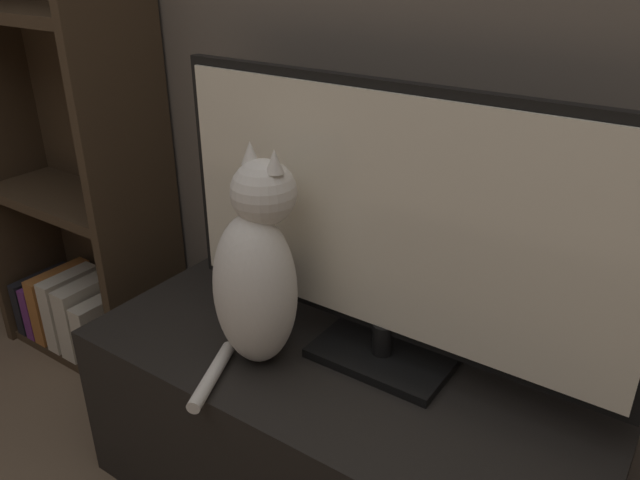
# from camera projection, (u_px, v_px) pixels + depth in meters

# --- Properties ---
(tv_stand) EXTENTS (1.13, 0.47, 0.42)m
(tv_stand) POSITION_uv_depth(u_px,v_px,m) (333.00, 442.00, 1.39)
(tv_stand) COLOR black
(tv_stand) RESTS_ON ground_plane
(tv) EXTENTS (0.98, 0.17, 0.59)m
(tv) POSITION_uv_depth(u_px,v_px,m) (390.00, 227.00, 1.19)
(tv) COLOR black
(tv) RESTS_ON tv_stand
(cat) EXTENTS (0.21, 0.32, 0.46)m
(cat) POSITION_uv_depth(u_px,v_px,m) (258.00, 274.00, 1.25)
(cat) COLOR silver
(cat) RESTS_ON tv_stand
(bookshelf) EXTENTS (0.61, 0.28, 1.58)m
(bookshelf) POSITION_uv_depth(u_px,v_px,m) (71.00, 143.00, 1.80)
(bookshelf) COLOR #3D2D1E
(bookshelf) RESTS_ON ground_plane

